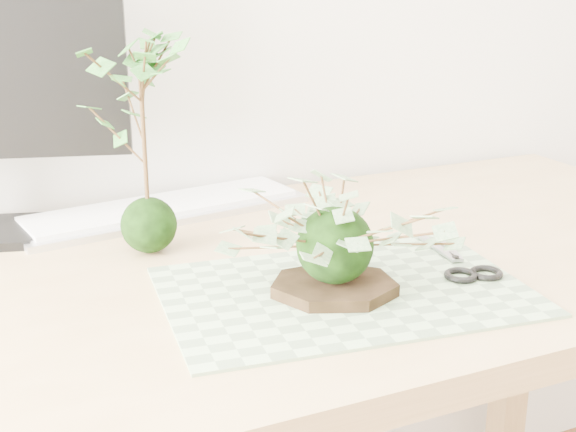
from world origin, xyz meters
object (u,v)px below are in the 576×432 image
(desk, at_px, (242,331))
(maple_kokedama, at_px, (141,89))
(ivy_kokedama, at_px, (336,210))
(keyboard, at_px, (163,209))

(desk, xyz_separation_m, maple_kokedama, (-0.09, 0.12, 0.32))
(ivy_kokedama, relative_size, keyboard, 0.59)
(desk, xyz_separation_m, keyboard, (-0.02, 0.28, 0.10))
(maple_kokedama, relative_size, keyboard, 0.68)
(maple_kokedama, distance_m, keyboard, 0.28)
(desk, bearing_deg, keyboard, 94.82)
(desk, relative_size, maple_kokedama, 4.87)
(desk, xyz_separation_m, ivy_kokedama, (0.08, -0.12, 0.20))
(desk, distance_m, ivy_kokedama, 0.24)
(ivy_kokedama, distance_m, maple_kokedama, 0.32)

